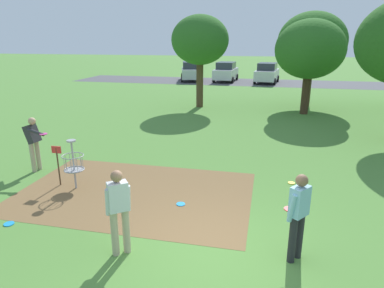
# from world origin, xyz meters

# --- Properties ---
(ground_plane) EXTENTS (160.00, 160.00, 0.00)m
(ground_plane) POSITION_xyz_m (0.00, 0.00, 0.00)
(ground_plane) COLOR #518438
(dirt_tee_pad) EXTENTS (6.19, 4.05, 0.01)m
(dirt_tee_pad) POSITION_xyz_m (-2.49, 2.18, 0.00)
(dirt_tee_pad) COLOR brown
(dirt_tee_pad) RESTS_ON ground
(disc_golf_basket) EXTENTS (0.98, 0.58, 1.39)m
(disc_golf_basket) POSITION_xyz_m (-4.25, 2.11, 0.75)
(disc_golf_basket) COLOR #9E9EA3
(disc_golf_basket) RESTS_ON ground
(player_throwing) EXTENTS (0.45, 0.47, 1.71)m
(player_throwing) POSITION_xyz_m (1.51, 0.12, 0.97)
(player_throwing) COLOR #232328
(player_throwing) RESTS_ON ground
(player_waiting_left) EXTENTS (0.47, 0.45, 1.71)m
(player_waiting_left) POSITION_xyz_m (-1.72, -0.41, 0.97)
(player_waiting_left) COLOR tan
(player_waiting_left) RESTS_ON ground
(player_waiting_right) EXTENTS (1.08, 0.58, 1.71)m
(player_waiting_right) POSITION_xyz_m (-6.07, 3.01, 0.99)
(player_waiting_right) COLOR tan
(player_waiting_right) RESTS_ON ground
(frisbee_near_basket) EXTENTS (0.20, 0.20, 0.02)m
(frisbee_near_basket) POSITION_xyz_m (1.67, 3.74, 0.01)
(frisbee_near_basket) COLOR gold
(frisbee_near_basket) RESTS_ON ground
(frisbee_by_tee) EXTENTS (0.22, 0.22, 0.02)m
(frisbee_by_tee) POSITION_xyz_m (-1.11, 1.78, 0.01)
(frisbee_by_tee) COLOR #1E93DB
(frisbee_by_tee) RESTS_ON ground
(frisbee_mid_grass) EXTENTS (0.22, 0.22, 0.02)m
(frisbee_mid_grass) POSITION_xyz_m (-4.62, 0.03, 0.01)
(frisbee_mid_grass) COLOR #1E93DB
(frisbee_mid_grass) RESTS_ON ground
(tree_near_left) EXTENTS (3.62, 3.62, 4.99)m
(tree_near_left) POSITION_xyz_m (2.87, 13.71, 3.43)
(tree_near_left) COLOR #422D1E
(tree_near_left) RESTS_ON ground
(tree_near_right) EXTENTS (3.32, 3.32, 5.32)m
(tree_near_right) POSITION_xyz_m (-3.17, 14.45, 3.87)
(tree_near_right) COLOR #4C3823
(tree_near_right) RESTS_ON ground
(tree_mid_right) EXTENTS (3.95, 3.95, 5.52)m
(tree_mid_right) POSITION_xyz_m (3.19, 16.11, 3.81)
(tree_mid_right) COLOR brown
(tree_mid_right) RESTS_ON ground
(parking_lot_strip) EXTENTS (36.00, 6.00, 0.01)m
(parking_lot_strip) POSITION_xyz_m (0.00, 27.51, 0.00)
(parking_lot_strip) COLOR #4C4C51
(parking_lot_strip) RESTS_ON ground
(parked_car_leftmost) EXTENTS (2.78, 4.51, 1.84)m
(parked_car_leftmost) POSITION_xyz_m (-6.67, 27.55, 0.92)
(parked_car_leftmost) COLOR #B2B7BC
(parked_car_leftmost) RESTS_ON ground
(parked_car_center_left) EXTENTS (2.19, 4.31, 1.84)m
(parked_car_center_left) POSITION_xyz_m (-3.24, 27.79, 0.92)
(parked_car_center_left) COLOR silver
(parked_car_center_left) RESTS_ON ground
(parked_car_center_right) EXTENTS (2.36, 4.39, 1.84)m
(parked_car_center_right) POSITION_xyz_m (0.68, 27.41, 0.92)
(parked_car_center_right) COLOR silver
(parked_car_center_right) RESTS_ON ground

